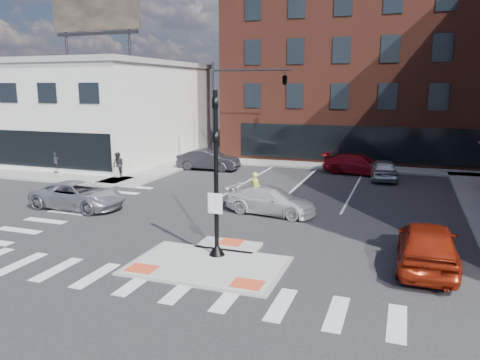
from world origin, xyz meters
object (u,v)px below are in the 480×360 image
at_px(bg_car_dark, 209,160).
at_px(bg_car_silver, 383,169).
at_px(silver_suv, 78,195).
at_px(white_pickup, 271,201).
at_px(bg_car_red, 359,164).
at_px(pedestrian_a, 118,165).
at_px(pedestrian_b, 56,162).
at_px(cyclist, 255,199).
at_px(red_sedan, 428,245).

xyz_separation_m(bg_car_dark, bg_car_silver, (12.70, 0.41, -0.05)).
bearing_deg(silver_suv, white_pickup, -74.35).
bearing_deg(bg_car_red, pedestrian_a, 123.41).
relative_size(pedestrian_a, pedestrian_b, 1.14).
bearing_deg(bg_car_dark, white_pickup, -145.08).
bearing_deg(pedestrian_b, silver_suv, -39.59).
height_order(bg_car_silver, cyclist, cyclist).
bearing_deg(bg_car_red, bg_car_silver, -123.79).
bearing_deg(cyclist, white_pickup, -157.08).
distance_m(bg_car_dark, cyclist, 12.65).
bearing_deg(cyclist, bg_car_red, -84.33).
height_order(bg_car_silver, bg_car_red, bg_car_red).
distance_m(red_sedan, cyclist, 9.37).
distance_m(red_sedan, bg_car_red, 17.96).
xyz_separation_m(bg_car_red, pedestrian_b, (-20.47, -7.45, 0.17)).
relative_size(bg_car_silver, cyclist, 2.06).
bearing_deg(silver_suv, bg_car_red, -38.66).
distance_m(red_sedan, pedestrian_b, 26.47).
bearing_deg(bg_car_dark, cyclist, -148.07).
distance_m(bg_car_red, pedestrian_a, 16.96).
relative_size(red_sedan, bg_car_dark, 1.05).
xyz_separation_m(bg_car_red, pedestrian_a, (-15.23, -7.45, 0.27)).
height_order(silver_suv, pedestrian_b, pedestrian_b).
bearing_deg(bg_car_red, bg_car_dark, 107.48).
distance_m(silver_suv, bg_car_silver, 19.64).
bearing_deg(bg_car_silver, pedestrian_b, 6.76).
xyz_separation_m(bg_car_silver, bg_car_red, (-1.77, 1.55, 0.02)).
relative_size(bg_car_dark, cyclist, 2.29).
bearing_deg(red_sedan, cyclist, -32.28).
distance_m(pedestrian_a, pedestrian_b, 5.24).
bearing_deg(silver_suv, cyclist, -73.13).
distance_m(bg_car_red, cyclist, 13.04).
height_order(red_sedan, bg_car_red, red_sedan).
xyz_separation_m(white_pickup, bg_car_silver, (4.81, 10.90, 0.06)).
bearing_deg(bg_car_red, cyclist, 170.10).
bearing_deg(silver_suv, bg_car_dark, -5.93).
distance_m(silver_suv, bg_car_red, 19.52).
height_order(red_sedan, bg_car_dark, red_sedan).
bearing_deg(bg_car_red, silver_suv, 146.63).
relative_size(silver_suv, red_sedan, 1.01).
xyz_separation_m(bg_car_dark, pedestrian_b, (-9.54, -5.50, 0.13)).
xyz_separation_m(white_pickup, bg_car_dark, (-7.89, 10.50, 0.11)).
xyz_separation_m(pedestrian_a, pedestrian_b, (-5.24, 0.00, -0.10)).
distance_m(bg_car_dark, pedestrian_b, 11.01).
distance_m(silver_suv, bg_car_dark, 12.97).
relative_size(bg_car_red, pedestrian_b, 3.36).
height_order(bg_car_red, pedestrian_a, pedestrian_a).
bearing_deg(pedestrian_a, bg_car_dark, 61.70).
bearing_deg(pedestrian_a, cyclist, -14.01).
distance_m(silver_suv, cyclist, 9.17).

